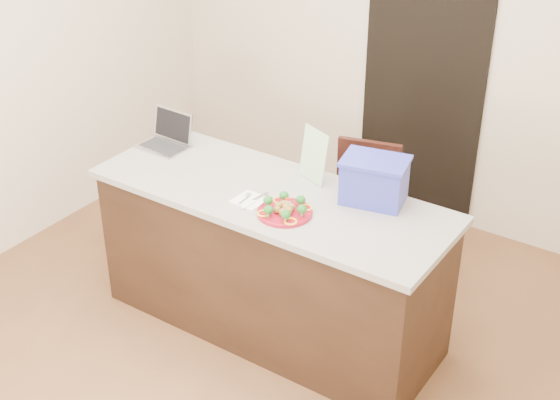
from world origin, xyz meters
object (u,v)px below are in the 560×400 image
Objects in this scene: laptop at (168,136)px; blue_box at (374,180)px; yogurt_bottle at (288,206)px; island at (271,261)px; napkin at (250,200)px; chair at (359,203)px; plate at (285,212)px.

laptop is 0.78× the size of blue_box.
island is at bearing 148.56° from yogurt_bottle.
chair is (0.19, 0.92, -0.40)m from napkin.
blue_box is (1.38, 0.09, 0.07)m from laptop.
yogurt_bottle reaches higher than napkin.
yogurt_bottle is 1.09m from laptop.
chair is at bearing 79.57° from island.
blue_box is at bearing -70.91° from chair.
island is 0.54m from yogurt_bottle.
blue_box is at bearing 46.79° from yogurt_bottle.
plate is at bearing -79.29° from yogurt_bottle.
laptop is at bearing -162.02° from chair.
blue_box is (0.55, 0.37, 0.12)m from napkin.
blue_box is at bearing 24.39° from island.
island is 1.02m from laptop.
island is at bearing -7.25° from laptop.
island is 6.70× the size of laptop.
laptop reaches higher than napkin.
yogurt_bottle is 0.24× the size of laptop.
island is at bearing -114.82° from chair.
laptop is 1.28m from chair.
napkin is at bearing -106.58° from island.
blue_box is (0.32, 0.35, 0.10)m from yogurt_bottle.
napkin is 0.68m from blue_box.
blue_box reaches higher than chair.
chair is at bearing 111.15° from blue_box.
plate is at bearing -141.93° from blue_box.
blue_box reaches higher than laptop.
yogurt_bottle is at bearing -31.44° from island.
napkin is 1.02m from chair.
island is 7.04× the size of plate.
yogurt_bottle is at bearing 100.71° from plate.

